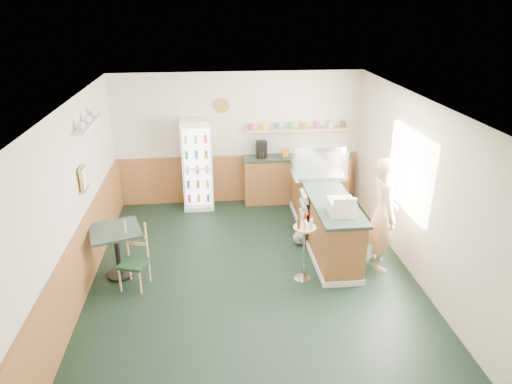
{
  "coord_description": "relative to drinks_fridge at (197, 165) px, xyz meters",
  "views": [
    {
      "loc": [
        -0.55,
        -5.99,
        4.0
      ],
      "look_at": [
        0.12,
        0.6,
        1.18
      ],
      "focal_mm": 32.0,
      "sensor_mm": 36.0,
      "label": 1
    }
  ],
  "objects": [
    {
      "name": "condiment_stand",
      "position": [
        1.62,
        -2.87,
        -0.23
      ],
      "size": [
        0.34,
        0.34,
        1.05
      ],
      "rotation": [
        0.0,
        0.0,
        0.33
      ],
      "color": "silver",
      "rests_on": "ground"
    },
    {
      "name": "display_case",
      "position": [
        2.2,
        -1.16,
        0.37
      ],
      "size": [
        0.96,
        0.5,
        0.54
      ],
      "color": "silver",
      "rests_on": "service_counter"
    },
    {
      "name": "newspaper_rack",
      "position": [
        1.84,
        -1.73,
        -0.32
      ],
      "size": [
        0.09,
        0.46,
        0.72
      ],
      "color": "black",
      "rests_on": "ground"
    },
    {
      "name": "room_envelope",
      "position": [
        0.62,
        -2.01,
        0.61
      ],
      "size": [
        5.04,
        6.02,
        2.72
      ],
      "color": "beige",
      "rests_on": "ground"
    },
    {
      "name": "cash_register",
      "position": [
        2.2,
        -2.69,
        0.21
      ],
      "size": [
        0.39,
        0.41,
        0.22
      ],
      "primitive_type": "cube",
      "rotation": [
        0.0,
        0.0,
        -0.03
      ],
      "color": "beige",
      "rests_on": "service_counter"
    },
    {
      "name": "ground",
      "position": [
        0.85,
        -2.74,
        -0.91
      ],
      "size": [
        6.0,
        6.0,
        0.0
      ],
      "primitive_type": "plane",
      "color": "black",
      "rests_on": "ground"
    },
    {
      "name": "drinks_fridge",
      "position": [
        0.0,
        0.0,
        0.0
      ],
      "size": [
        0.6,
        0.52,
        1.82
      ],
      "color": "white",
      "rests_on": "ground"
    },
    {
      "name": "back_counter",
      "position": [
        2.04,
        0.06,
        -0.36
      ],
      "size": [
        2.24,
        0.42,
        1.69
      ],
      "color": "#945930",
      "rests_on": "ground"
    },
    {
      "name": "dog_doorstop",
      "position": [
        1.78,
        -1.79,
        -0.78
      ],
      "size": [
        0.23,
        0.3,
        0.28
      ],
      "rotation": [
        0.0,
        0.0,
        0.09
      ],
      "color": "gray",
      "rests_on": "ground"
    },
    {
      "name": "cafe_table",
      "position": [
        -1.2,
        -2.47,
        -0.34
      ],
      "size": [
        0.91,
        0.91,
        0.8
      ],
      "rotation": [
        0.0,
        0.0,
        0.3
      ],
      "color": "black",
      "rests_on": "ground"
    },
    {
      "name": "cafe_chair",
      "position": [
        -0.92,
        -2.73,
        -0.39
      ],
      "size": [
        0.47,
        0.47,
        1.0
      ],
      "rotation": [
        0.0,
        0.0,
        -0.3
      ],
      "color": "black",
      "rests_on": "ground"
    },
    {
      "name": "shopkeeper",
      "position": [
        2.9,
        -2.61,
        0.01
      ],
      "size": [
        0.47,
        0.64,
        1.84
      ],
      "primitive_type": "imported",
      "rotation": [
        0.0,
        0.0,
        1.52
      ],
      "color": "tan",
      "rests_on": "ground"
    },
    {
      "name": "service_counter",
      "position": [
        2.2,
        -1.66,
        -0.45
      ],
      "size": [
        0.68,
        3.01,
        1.01
      ],
      "color": "#945930",
      "rests_on": "ground"
    }
  ]
}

